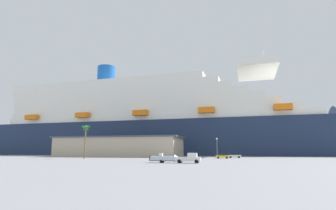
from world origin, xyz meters
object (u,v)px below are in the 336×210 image
(parked_car_yellow_taxi, at_px, (222,156))
(palm_tree, at_px, (86,131))
(street_lamp, at_px, (217,145))
(pickup_truck, at_px, (189,158))
(small_boat_on_trailer, at_px, (166,158))
(parked_car_green_wagon, at_px, (142,155))
(parked_car_white_van, at_px, (235,156))
(cruise_ship, at_px, (147,124))

(parked_car_yellow_taxi, bearing_deg, palm_tree, -168.55)
(street_lamp, bearing_deg, parked_car_yellow_taxi, 73.68)
(pickup_truck, xyz_separation_m, small_boat_on_trailer, (-5.18, 0.12, -0.08))
(small_boat_on_trailer, distance_m, parked_car_green_wagon, 50.24)
(small_boat_on_trailer, xyz_separation_m, parked_car_white_van, (17.09, 43.50, -0.13))
(cruise_ship, height_order, street_lamp, cruise_ship)
(palm_tree, height_order, street_lamp, palm_tree)
(pickup_truck, relative_size, palm_tree, 0.50)
(pickup_truck, distance_m, parked_car_green_wagon, 52.54)
(cruise_ship, xyz_separation_m, pickup_truck, (35.45, -95.01, -17.11))
(parked_car_white_van, bearing_deg, palm_tree, -160.93)
(small_boat_on_trailer, bearing_deg, pickup_truck, -1.35)
(pickup_truck, xyz_separation_m, street_lamp, (5.76, 30.15, 3.48))
(cruise_ship, distance_m, small_boat_on_trailer, 101.07)
(street_lamp, distance_m, parked_car_green_wagon, 34.42)
(cruise_ship, height_order, parked_car_green_wagon, cruise_ship)
(small_boat_on_trailer, relative_size, parked_car_yellow_taxi, 1.75)
(parked_car_white_van, bearing_deg, cruise_ship, 132.67)
(pickup_truck, height_order, parked_car_white_van, pickup_truck)
(parked_car_green_wagon, distance_m, parked_car_white_van, 36.27)
(parked_car_green_wagon, xyz_separation_m, parked_car_white_van, (36.15, -2.98, 0.00))
(pickup_truck, bearing_deg, parked_car_white_van, 74.74)
(small_boat_on_trailer, xyz_separation_m, parked_car_yellow_taxi, (12.50, 35.36, -0.13))
(cruise_ship, bearing_deg, palm_tree, -92.56)
(small_boat_on_trailer, distance_m, parked_car_white_van, 46.74)
(cruise_ship, height_order, small_boat_on_trailer, cruise_ship)
(pickup_truck, xyz_separation_m, parked_car_white_van, (11.91, 43.63, -0.21))
(parked_car_white_van, bearing_deg, parked_car_green_wagon, 175.29)
(parked_car_yellow_taxi, bearing_deg, pickup_truck, -101.66)
(small_boat_on_trailer, distance_m, street_lamp, 32.16)
(pickup_truck, bearing_deg, cruise_ship, 110.46)
(small_boat_on_trailer, height_order, parked_car_green_wagon, small_boat_on_trailer)
(palm_tree, relative_size, parked_car_white_van, 2.45)
(parked_car_yellow_taxi, bearing_deg, parked_car_green_wagon, 160.59)
(street_lamp, relative_size, parked_car_green_wagon, 1.44)
(palm_tree, distance_m, street_lamp, 44.72)
(cruise_ship, relative_size, parked_car_green_wagon, 51.28)
(palm_tree, xyz_separation_m, parked_car_green_wagon, (14.29, 20.41, -8.43))
(parked_car_white_van, distance_m, parked_car_yellow_taxi, 9.35)
(palm_tree, xyz_separation_m, parked_car_white_van, (50.44, 17.43, -8.43))
(pickup_truck, xyz_separation_m, parked_car_yellow_taxi, (7.32, 35.48, -0.21))
(parked_car_white_van, bearing_deg, pickup_truck, -105.26)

